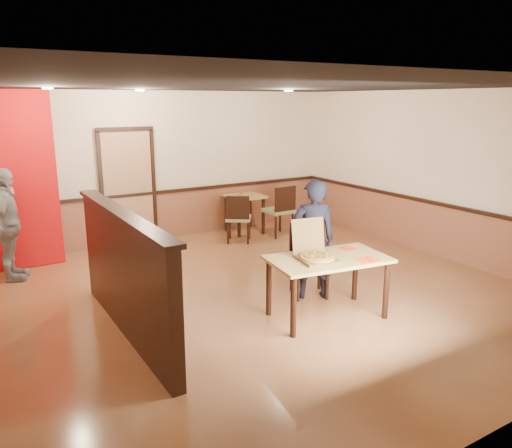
{
  "coord_description": "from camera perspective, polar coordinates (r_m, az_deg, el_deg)",
  "views": [
    {
      "loc": [
        -3.51,
        -5.51,
        2.62
      ],
      "look_at": [
        -0.15,
        0.0,
        1.02
      ],
      "focal_mm": 35.0,
      "sensor_mm": 36.0,
      "label": 1
    }
  ],
  "objects": [
    {
      "name": "wall_back",
      "position": [
        9.74,
        -10.09,
        6.53
      ],
      "size": [
        7.0,
        0.0,
        7.0
      ],
      "primitive_type": "plane",
      "rotation": [
        1.57,
        0.0,
        0.0
      ],
      "color": "beige",
      "rests_on": "floor"
    },
    {
      "name": "red_accent_panel",
      "position": [
        8.62,
        -27.08,
        4.27
      ],
      "size": [
        1.6,
        0.2,
        2.78
      ],
      "primitive_type": "cube",
      "color": "red",
      "rests_on": "floor"
    },
    {
      "name": "wall_right",
      "position": [
        9.0,
        20.34,
        5.28
      ],
      "size": [
        0.0,
        7.0,
        7.0
      ],
      "primitive_type": "plane",
      "rotation": [
        1.57,
        0.0,
        -1.57
      ],
      "color": "beige",
      "rests_on": "floor"
    },
    {
      "name": "napkin_near",
      "position": [
        6.1,
        12.67,
        -4.04
      ],
      "size": [
        0.26,
        0.26,
        0.01
      ],
      "rotation": [
        0.0,
        0.0,
        -0.12
      ],
      "color": "#EB4310",
      "rests_on": "main_table"
    },
    {
      "name": "wainscot_back",
      "position": [
        9.88,
        -9.79,
        1.05
      ],
      "size": [
        7.0,
        0.04,
        0.9
      ],
      "primitive_type": "cube",
      "color": "brown",
      "rests_on": "floor"
    },
    {
      "name": "passerby",
      "position": [
        8.18,
        -26.5,
        -0.12
      ],
      "size": [
        0.7,
        1.07,
        1.68
      ],
      "primitive_type": "imported",
      "rotation": [
        0.0,
        0.0,
        1.26
      ],
      "color": "#999AA1",
      "rests_on": "floor"
    },
    {
      "name": "side_chair_left",
      "position": [
        9.36,
        -2.04,
        0.86
      ],
      "size": [
        0.63,
        0.63,
        0.92
      ],
      "rotation": [
        0.0,
        0.0,
        2.55
      ],
      "color": "olive",
      "rests_on": "floor"
    },
    {
      "name": "condiment",
      "position": [
        10.02,
        -1.74,
        3.68
      ],
      "size": [
        0.06,
        0.06,
        0.14
      ],
      "primitive_type": "cylinder",
      "color": "brown",
      "rests_on": "side_table"
    },
    {
      "name": "back_door",
      "position": [
        9.5,
        -14.41,
        3.99
      ],
      "size": [
        0.9,
        0.06,
        2.1
      ],
      "primitive_type": "cube",
      "color": "tan",
      "rests_on": "wall_back"
    },
    {
      "name": "napkin_far",
      "position": [
        6.52,
        10.4,
        -2.78
      ],
      "size": [
        0.21,
        0.21,
        0.01
      ],
      "rotation": [
        0.0,
        0.0,
        0.09
      ],
      "color": "#EB4310",
      "rests_on": "main_table"
    },
    {
      "name": "pizza_box",
      "position": [
        6.01,
        6.83,
        -3.51
      ],
      "size": [
        0.51,
        0.58,
        0.46
      ],
      "rotation": [
        0.0,
        0.0,
        -0.18
      ],
      "color": "brown",
      "rests_on": "main_table"
    },
    {
      "name": "side_chair_right",
      "position": [
        9.82,
        2.81,
        1.78
      ],
      "size": [
        0.53,
        0.53,
        1.01
      ],
      "rotation": [
        0.0,
        0.0,
        3.19
      ],
      "color": "olive",
      "rests_on": "floor"
    },
    {
      "name": "spot_b",
      "position": [
        8.45,
        -13.13,
        14.67
      ],
      "size": [
        0.14,
        0.14,
        0.02
      ],
      "primitive_type": "cylinder",
      "color": "beige",
      "rests_on": "ceiling"
    },
    {
      "name": "spot_c",
      "position": [
        8.56,
        3.75,
        14.98
      ],
      "size": [
        0.14,
        0.14,
        0.02
      ],
      "primitive_type": "cylinder",
      "color": "beige",
      "rests_on": "ceiling"
    },
    {
      "name": "chair_rail_right",
      "position": [
        9.03,
        19.89,
        2.25
      ],
      "size": [
        0.06,
        7.0,
        0.06
      ],
      "primitive_type": "cube",
      "color": "black",
      "rests_on": "wall_right"
    },
    {
      "name": "ceiling",
      "position": [
        6.53,
        1.15,
        15.51
      ],
      "size": [
        7.0,
        7.0,
        0.0
      ],
      "primitive_type": "plane",
      "rotation": [
        3.14,
        0.0,
        0.0
      ],
      "color": "black",
      "rests_on": "wall_back"
    },
    {
      "name": "pizza",
      "position": [
        5.98,
        7.04,
        -3.75
      ],
      "size": [
        0.52,
        0.52,
        0.03
      ],
      "primitive_type": "cylinder",
      "rotation": [
        0.0,
        0.0,
        0.32
      ],
      "color": "#D18E4C",
      "rests_on": "pizza_box"
    },
    {
      "name": "spot_a",
      "position": [
        7.41,
        -22.72,
        14.13
      ],
      "size": [
        0.14,
        0.14,
        0.02
      ],
      "primitive_type": "cylinder",
      "color": "beige",
      "rests_on": "ceiling"
    },
    {
      "name": "chair_rail_back",
      "position": [
        9.77,
        -9.86,
        3.71
      ],
      "size": [
        7.0,
        0.06,
        0.06
      ],
      "primitive_type": "cube",
      "color": "black",
      "rests_on": "wall_back"
    },
    {
      "name": "main_table",
      "position": [
        6.15,
        8.21,
        -4.78
      ],
      "size": [
        1.54,
        1.01,
        0.77
      ],
      "rotation": [
        0.0,
        0.0,
        -0.14
      ],
      "color": "#AD9049",
      "rests_on": "floor"
    },
    {
      "name": "floor",
      "position": [
        7.04,
        1.04,
        -7.93
      ],
      "size": [
        7.0,
        7.0,
        0.0
      ],
      "primitive_type": "plane",
      "color": "#A86C41",
      "rests_on": "ground"
    },
    {
      "name": "booth_partition",
      "position": [
        5.83,
        -14.74,
        -5.4
      ],
      "size": [
        0.2,
        3.1,
        1.44
      ],
      "color": "black",
      "rests_on": "floor"
    },
    {
      "name": "wainscot_right",
      "position": [
        9.15,
        19.73,
        -0.62
      ],
      "size": [
        0.04,
        7.0,
        0.9
      ],
      "primitive_type": "cube",
      "color": "brown",
      "rests_on": "floor"
    },
    {
      "name": "diner",
      "position": [
        6.7,
        6.53,
        -1.76
      ],
      "size": [
        0.71,
        0.61,
        1.63
      ],
      "primitive_type": "imported",
      "rotation": [
        0.0,
        0.0,
        2.71
      ],
      "color": "black",
      "rests_on": "floor"
    },
    {
      "name": "side_table",
      "position": [
        10.09,
        -1.32,
        2.32
      ],
      "size": [
        0.73,
        0.73,
        0.76
      ],
      "rotation": [
        0.0,
        0.0,
        -0.03
      ],
      "color": "#AD9049",
      "rests_on": "floor"
    },
    {
      "name": "diner_chair",
      "position": [
        6.92,
        5.98,
        -3.65
      ],
      "size": [
        0.64,
        0.64,
        0.99
      ],
      "rotation": [
        0.0,
        0.0,
        -0.4
      ],
      "color": "olive",
      "rests_on": "floor"
    }
  ]
}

